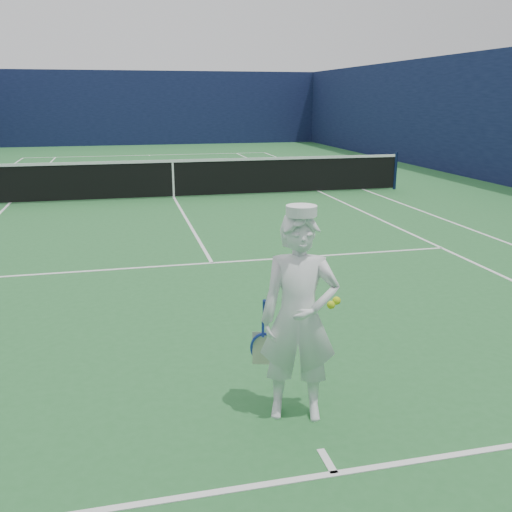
# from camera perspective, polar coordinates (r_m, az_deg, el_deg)

# --- Properties ---
(ground) EXTENTS (80.00, 80.00, 0.00)m
(ground) POSITION_cam_1_polar(r_m,az_deg,el_deg) (15.42, -8.21, 5.79)
(ground) COLOR #276831
(ground) RESTS_ON ground
(court_markings) EXTENTS (11.03, 23.83, 0.01)m
(court_markings) POSITION_cam_1_polar(r_m,az_deg,el_deg) (15.42, -8.21, 5.81)
(court_markings) COLOR white
(court_markings) RESTS_ON ground
(windscreen_fence) EXTENTS (20.12, 36.12, 4.00)m
(windscreen_fence) POSITION_cam_1_polar(r_m,az_deg,el_deg) (15.21, -8.51, 13.23)
(windscreen_fence) COLOR #0F1537
(windscreen_fence) RESTS_ON ground
(tennis_net) EXTENTS (12.88, 0.09, 1.07)m
(tennis_net) POSITION_cam_1_polar(r_m,az_deg,el_deg) (15.33, -8.29, 7.83)
(tennis_net) COLOR #141E4C
(tennis_net) RESTS_ON ground
(tennis_player) EXTENTS (0.73, 0.65, 1.79)m
(tennis_player) POSITION_cam_1_polar(r_m,az_deg,el_deg) (4.62, 4.32, -6.18)
(tennis_player) COLOR white
(tennis_player) RESTS_ON ground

